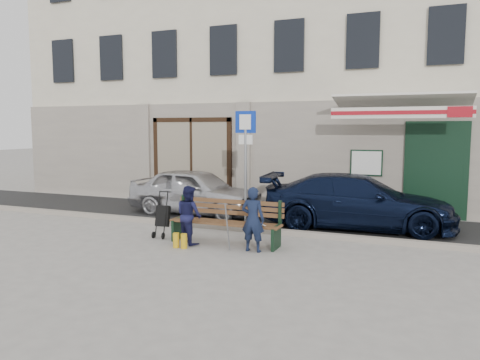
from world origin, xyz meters
The scene contains 11 objects.
ground centered at (0.00, 0.00, 0.00)m, with size 80.00×80.00×0.00m, color #9E9991.
asphalt_lane centered at (0.00, 3.10, 0.01)m, with size 60.00×3.20×0.01m, color #282828.
curb centered at (0.00, 1.50, 0.06)m, with size 60.00×0.18×0.12m, color #9E9384.
building centered at (0.01, 8.45, 4.97)m, with size 20.00×8.27×10.00m.
car_silver centered at (-2.11, 3.02, 0.65)m, with size 1.55×3.84×1.31m, color silver.
car_navy centered at (2.37, 2.83, 0.66)m, with size 1.84×4.53×1.32m, color black.
parking_sign centered at (-0.18, 1.94, 1.91)m, with size 0.52×0.08×2.82m.
bench centered at (-0.03, 0.26, 0.46)m, with size 2.40×1.17×0.98m.
man centered at (0.77, -0.11, 0.64)m, with size 0.47×0.31×1.29m, color #131C35.
woman centered at (-0.68, -0.03, 0.62)m, with size 0.60×0.47×1.23m, color #15163B.
stroller centered at (-1.53, 0.31, 0.45)m, with size 0.33×0.44×1.01m.
Camera 1 is at (3.91, -8.54, 2.42)m, focal length 35.00 mm.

